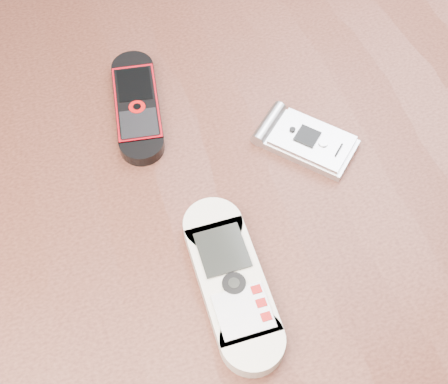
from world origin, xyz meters
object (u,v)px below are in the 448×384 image
(table, at_px, (220,251))
(motorola_razr, at_px, (309,141))
(nokia_black_red, at_px, (137,105))
(nokia_white, at_px, (232,281))

(table, relative_size, motorola_razr, 12.16)
(motorola_razr, bearing_deg, table, 154.76)
(table, bearing_deg, nokia_black_red, 108.01)
(nokia_black_red, height_order, motorola_razr, same)
(table, distance_m, nokia_black_red, 0.18)
(nokia_black_red, bearing_deg, table, -61.77)
(nokia_white, bearing_deg, table, 80.13)
(nokia_white, height_order, motorola_razr, nokia_white)
(nokia_white, xyz_separation_m, motorola_razr, (0.12, 0.11, -0.00))
(table, distance_m, motorola_razr, 0.16)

